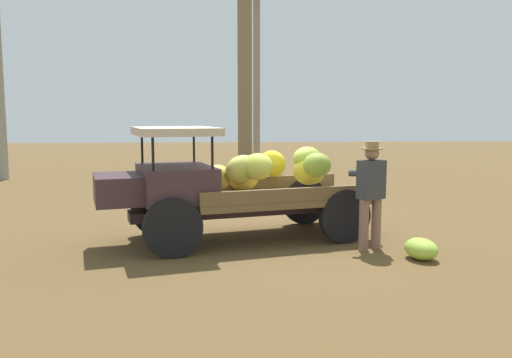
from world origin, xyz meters
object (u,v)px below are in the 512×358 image
at_px(farmer, 371,189).
at_px(truck, 224,186).
at_px(loose_banana_bunch, 421,249).
at_px(wooden_crate, 344,208).

bearing_deg(farmer, truck, 42.78).
height_order(farmer, loose_banana_bunch, farmer).
bearing_deg(loose_banana_bunch, truck, -26.09).
relative_size(farmer, wooden_crate, 3.03).
distance_m(truck, loose_banana_bunch, 3.24).
bearing_deg(loose_banana_bunch, wooden_crate, -81.79).
xyz_separation_m(farmer, loose_banana_bunch, (-0.59, 0.61, -0.80)).
bearing_deg(farmer, wooden_crate, -31.83).
xyz_separation_m(truck, wooden_crate, (-2.40, -1.63, -0.70)).
relative_size(truck, wooden_crate, 8.43).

